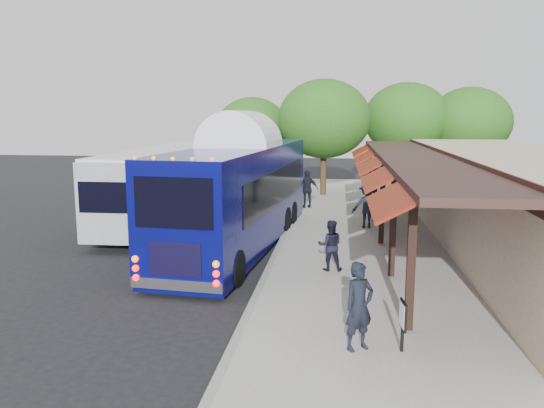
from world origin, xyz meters
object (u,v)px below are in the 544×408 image
at_px(coach_bus, 241,189).
at_px(ped_a, 359,306).
at_px(ped_b, 330,245).
at_px(sign_board, 403,318).
at_px(city_bus, 168,181).
at_px(ped_c, 307,189).
at_px(ped_d, 367,205).

distance_m(coach_bus, ped_a, 9.86).
bearing_deg(ped_b, ped_a, 92.60).
bearing_deg(sign_board, city_bus, 118.12).
bearing_deg(ped_a, coach_bus, 79.91).
xyz_separation_m(ped_b, ped_c, (-1.37, 11.05, 0.18)).
height_order(city_bus, ped_a, city_bus).
distance_m(city_bus, ped_c, 7.20).
bearing_deg(ped_d, sign_board, 88.12).
height_order(coach_bus, ped_b, coach_bus).
bearing_deg(ped_d, ped_a, 83.93).
xyz_separation_m(coach_bus, ped_b, (3.42, -3.34, -1.22)).
distance_m(city_bus, ped_b, 10.79).
bearing_deg(ped_c, city_bus, 9.80).
bearing_deg(coach_bus, ped_a, -59.68).
distance_m(ped_a, ped_d, 12.06).
height_order(ped_a, ped_b, ped_a).
bearing_deg(ped_b, ped_d, -106.84).
bearing_deg(sign_board, coach_bus, 112.35).
height_order(city_bus, ped_b, city_bus).
bearing_deg(city_bus, sign_board, -55.85).
relative_size(coach_bus, ped_d, 6.62).
bearing_deg(coach_bus, ped_c, 80.70).
xyz_separation_m(city_bus, ped_c, (6.26, 3.48, -0.75)).
distance_m(ped_b, ped_c, 11.14).
relative_size(ped_a, sign_board, 1.72).
bearing_deg(sign_board, ped_d, 83.74).
height_order(ped_b, ped_c, ped_c).
xyz_separation_m(city_bus, ped_b, (7.63, -7.57, -0.93)).
bearing_deg(ped_d, ped_c, -61.01).
height_order(coach_bus, sign_board, coach_bus).
height_order(coach_bus, city_bus, coach_bus).
relative_size(ped_c, ped_d, 1.00).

